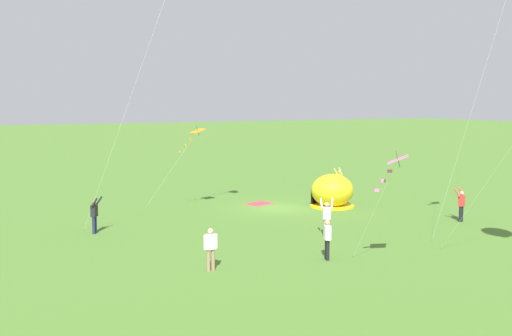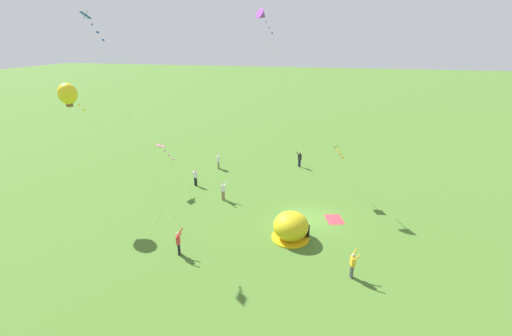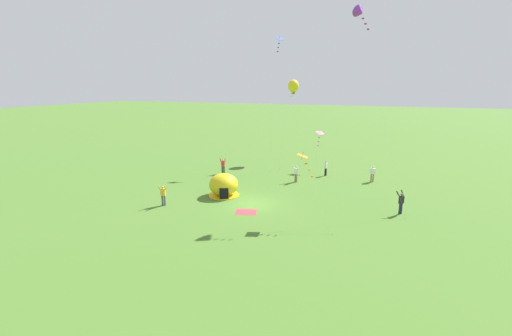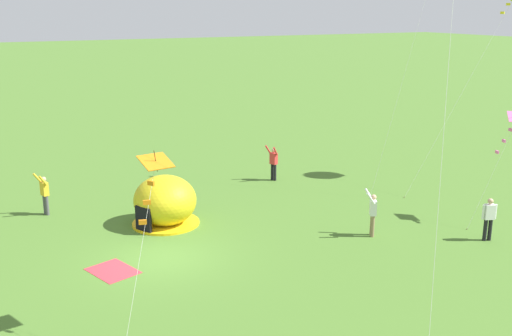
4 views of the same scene
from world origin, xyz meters
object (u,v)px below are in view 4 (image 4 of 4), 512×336
at_px(person_arms_raised, 373,212).
at_px(person_center_field, 273,162).
at_px(popup_tent, 165,202).
at_px(person_watching_sky, 45,193).
at_px(kite_orange, 153,173).
at_px(person_near_tent, 489,217).

height_order(person_arms_raised, person_center_field, same).
height_order(popup_tent, person_arms_raised, popup_tent).
bearing_deg(person_watching_sky, kite_orange, 6.47).
bearing_deg(person_watching_sky, popup_tent, 50.31).
bearing_deg(popup_tent, person_watching_sky, -129.69).
distance_m(person_center_field, kite_orange, 16.05).
relative_size(person_watching_sky, person_center_field, 1.00).
bearing_deg(person_center_field, person_arms_raised, -2.18).
relative_size(person_center_field, kite_orange, 0.36).
height_order(person_center_field, kite_orange, kite_orange).
height_order(person_watching_sky, kite_orange, kite_orange).
height_order(person_arms_raised, person_near_tent, person_arms_raised).
bearing_deg(person_near_tent, person_center_field, -163.22).
distance_m(person_near_tent, person_watching_sky, 18.51).
bearing_deg(person_center_field, popup_tent, -62.72).
bearing_deg(popup_tent, kite_orange, -19.87).
relative_size(popup_tent, person_arms_raised, 1.49).
bearing_deg(popup_tent, person_center_field, 117.28).
relative_size(person_arms_raised, person_center_field, 1.00).
height_order(popup_tent, person_center_field, popup_tent).
distance_m(person_arms_raised, person_watching_sky, 14.07).
height_order(person_arms_raised, kite_orange, kite_orange).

